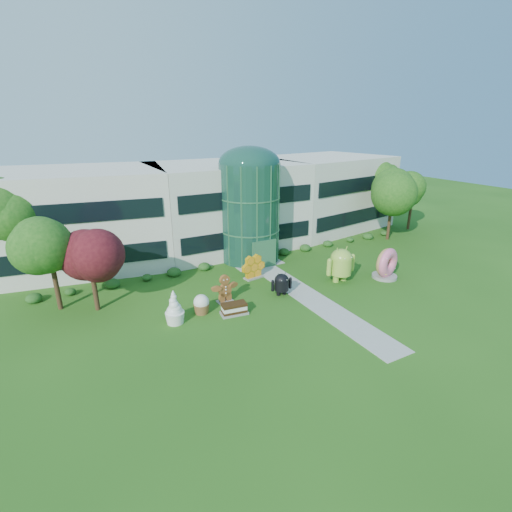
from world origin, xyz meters
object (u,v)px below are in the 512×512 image
donut (386,263)px  gingerbread (225,288)px  android_green (341,262)px  android_black (282,283)px

donut → gingerbread: 15.13m
android_green → donut: 4.36m
android_green → donut: size_ratio=1.22×
donut → gingerbread: size_ratio=1.14×
android_green → donut: (4.11, -1.40, -0.33)m
gingerbread → android_black: bearing=-15.7°
android_green → gingerbread: size_ratio=1.40×
android_black → donut: 10.39m
donut → android_green: bearing=147.2°
android_green → gingerbread: 10.88m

